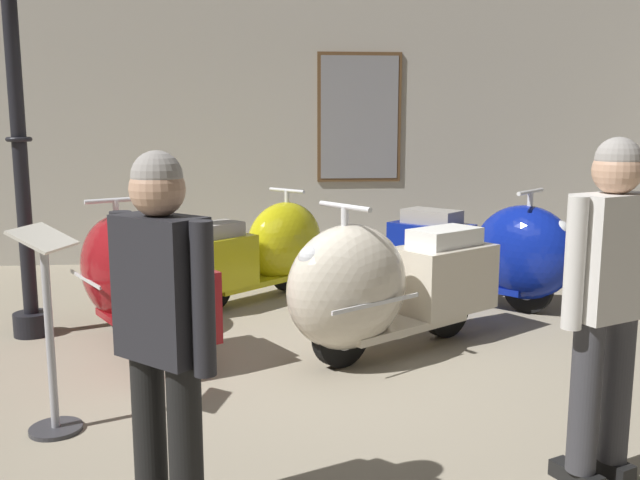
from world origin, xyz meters
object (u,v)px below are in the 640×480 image
object	(u,v)px
lamppost	(17,119)
scooter_1	(265,249)
scooter_0	(134,279)
info_stanchion	(51,348)
scooter_3	(494,253)
visitor_1	(163,325)
visitor_0	(608,289)
scooter_2	(380,286)

from	to	relation	value
lamppost	scooter_1	bearing A→B (deg)	29.96
scooter_0	lamppost	distance (m)	1.47
scooter_1	lamppost	world-z (taller)	lamppost
lamppost	info_stanchion	world-z (taller)	lamppost
scooter_0	info_stanchion	distance (m)	1.54
scooter_3	visitor_1	distance (m)	4.21
visitor_0	scooter_3	bearing A→B (deg)	-33.53
scooter_3	info_stanchion	bearing A→B (deg)	-98.70
lamppost	visitor_0	size ratio (longest dim) A/B	1.84
scooter_2	info_stanchion	bearing A→B (deg)	-4.91
scooter_0	lamppost	world-z (taller)	lamppost
scooter_2	info_stanchion	distance (m)	2.22
scooter_0	info_stanchion	xyz separation A→B (m)	(-0.15, -1.53, -0.02)
visitor_1	lamppost	bearing A→B (deg)	67.77
scooter_0	visitor_1	bearing A→B (deg)	162.24
scooter_2	scooter_3	xyz separation A→B (m)	(1.25, 1.27, -0.02)
visitor_1	info_stanchion	world-z (taller)	visitor_1
scooter_1	lamppost	distance (m)	2.43
scooter_0	scooter_1	xyz separation A→B (m)	(0.98, 1.29, -0.02)
scooter_3	scooter_2	bearing A→B (deg)	-89.63
lamppost	visitor_1	bearing A→B (deg)	-62.99
scooter_3	lamppost	world-z (taller)	lamppost
scooter_0	lamppost	bearing A→B (deg)	43.34
visitor_0	info_stanchion	world-z (taller)	visitor_0
scooter_1	info_stanchion	world-z (taller)	info_stanchion
scooter_0	visitor_0	distance (m)	3.41
info_stanchion	lamppost	bearing A→B (deg)	111.31
scooter_0	scooter_2	world-z (taller)	scooter_2
visitor_0	lamppost	bearing A→B (deg)	29.39
info_stanchion	scooter_0	bearing A→B (deg)	84.40
scooter_3	visitor_1	bearing A→B (deg)	-80.55
scooter_0	visitor_1	distance (m)	2.70
scooter_1	scooter_2	size ratio (longest dim) A/B	0.85
scooter_3	visitor_0	distance (m)	3.16
scooter_1	scooter_2	bearing A→B (deg)	-108.82
scooter_3	lamppost	distance (m)	4.09
scooter_1	visitor_0	world-z (taller)	visitor_0
scooter_0	visitor_1	world-z (taller)	visitor_1
scooter_3	visitor_1	xyz separation A→B (m)	(-2.43, -3.42, 0.40)
lamppost	visitor_0	xyz separation A→B (m)	(3.35, -2.51, -0.76)
scooter_1	lamppost	size ratio (longest dim) A/B	0.53
scooter_1	visitor_1	size ratio (longest dim) A/B	0.99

